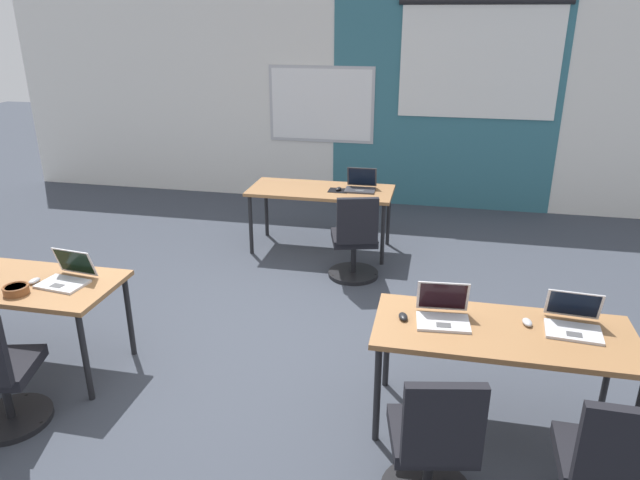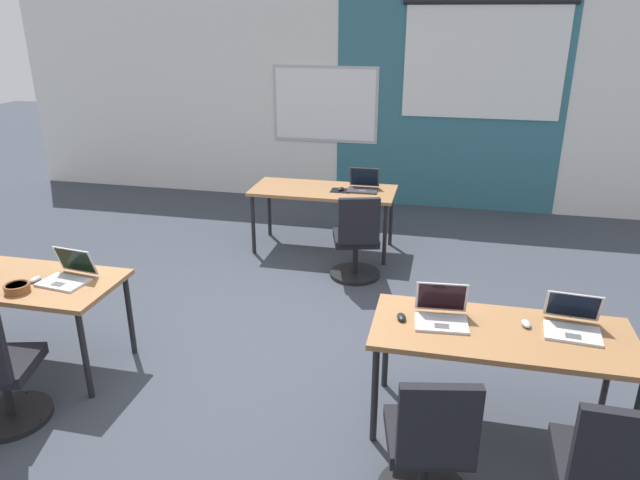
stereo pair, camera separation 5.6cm
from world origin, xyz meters
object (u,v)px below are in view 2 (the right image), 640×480
Objects in this scene: laptop_near_right_inner at (441,314)px; chair_near_right_inner at (429,452)px; laptop_far_right at (363,186)px; desk_near_left at (14,285)px; mouse_far_right at (341,189)px; desk_near_right at (501,340)px; mouse_near_right_end at (526,324)px; laptop_near_right_end at (573,324)px; snack_bowl at (17,287)px; chair_near_right_end at (600,480)px; desk_far_center at (323,194)px; mouse_near_right_inner at (401,317)px; chair_far_right at (356,245)px; mouse_near_left_inner at (35,279)px; laptop_near_left_inner at (68,275)px.

chair_near_right_inner is at bearing -95.56° from laptop_near_right_inner.
desk_near_left is at bearing -128.54° from laptop_far_right.
laptop_far_right is 0.25m from mouse_far_right.
desk_near_right is 3.18m from mouse_far_right.
mouse_near_right_end is (0.52, 0.05, -0.03)m from laptop_near_right_inner.
chair_near_right_inner reaches higher than mouse_near_right_end.
laptop_near_right_end is 3.73m from snack_bowl.
chair_near_right_end reaches higher than mouse_far_right.
laptop_near_right_inner is 0.53m from mouse_near_right_end.
desk_near_right is at bearing -58.48° from chair_near_right_end.
laptop_far_right is (0.44, 0.06, 0.11)m from desk_far_center.
mouse_near_right_inner is (1.13, -2.79, 0.08)m from desk_far_center.
mouse_near_right_inner is 1.02× the size of mouse_near_right_end.
laptop_near_right_inner is at bearing 0.90° from desk_near_left.
chair_near_right_inner is (3.11, -0.78, -0.28)m from desk_near_left.
chair_near_right_end is at bearing -60.64° from mouse_far_right.
mouse_near_left_inner is at bearing 30.18° from chair_far_right.
laptop_far_right reaches higher than laptop_near_left_inner.
desk_near_left is 0.45m from laptop_near_left_inner.
chair_far_right is at bearing 135.14° from laptop_near_right_end.
laptop_far_right is at bearing -100.92° from chair_far_right.
laptop_far_right is 3.65m from snack_bowl.
snack_bowl is (-0.24, -0.24, -0.01)m from laptop_near_left_inner.
laptop_far_right is 0.92× the size of laptop_near_left_inner.
snack_bowl is (-2.05, -2.27, 0.38)m from chair_far_right.
chair_near_right_inner is 2.52× the size of laptop_near_left_inner.
desk_near_left is at bearing -179.78° from mouse_near_right_inner.
chair_near_right_end is (1.77, -3.65, -0.39)m from laptop_far_right.
laptop_near_left_inner is (-1.32, -2.75, 0.11)m from desk_far_center.
laptop_near_right_inner is 0.38× the size of chair_near_right_end.
chair_far_right is (2.25, 2.08, -0.28)m from desk_near_left.
laptop_near_left_inner reaches higher than chair_near_right_inner.
desk_near_right is at bearing 0.00° from desk_near_left.
desk_far_center is 1.74× the size of chair_near_right_inner.
laptop_near_right_inner is at bearing -102.14° from chair_near_right_inner.
chair_near_right_end is 2.52× the size of laptop_near_left_inner.
mouse_near_right_end and mouse_near_left_inner have the same top height.
laptop_near_right_inner reaches higher than desk_near_left.
mouse_near_right_inner is 0.31× the size of laptop_near_right_end.
laptop_far_right is 3.03× the size of mouse_near_right_inner.
mouse_near_left_inner is (-2.04, -2.09, 0.36)m from chair_far_right.
mouse_near_left_inner is at bearing -157.31° from laptop_near_left_inner.
mouse_near_right_inner is at bearing -175.98° from laptop_near_right_inner.
mouse_far_right is at bearing -6.47° from desk_far_center.
desk_near_left is at bearing -165.69° from laptop_near_left_inner.
chair_far_right is 1.00× the size of chair_near_right_end.
mouse_near_right_inner is at bearing -35.15° from chair_near_right_end.
chair_far_right is 2.52× the size of laptop_near_left_inner.
desk_near_right is 15.12× the size of mouse_near_left_inner.
laptop_near_left_inner reaches higher than chair_near_right_end.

